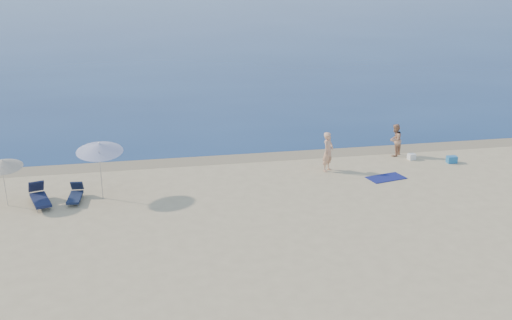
{
  "coord_description": "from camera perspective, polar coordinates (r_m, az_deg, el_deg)",
  "views": [
    {
      "loc": [
        -6.43,
        -10.34,
        9.97
      ],
      "look_at": [
        -1.33,
        16.0,
        1.0
      ],
      "focal_mm": 45.0,
      "sensor_mm": 36.0,
      "label": 1
    }
  ],
  "objects": [
    {
      "name": "umbrella_near",
      "position": [
        26.94,
        -13.75,
        1.07
      ],
      "size": [
        1.95,
        1.98,
        2.51
      ],
      "rotation": [
        0.0,
        0.0,
        0.02
      ],
      "color": "silver",
      "rests_on": "ground"
    },
    {
      "name": "wet_sand_strip",
      "position": [
        32.02,
        1.17,
        0.34
      ],
      "size": [
        240.0,
        1.6,
        0.0
      ],
      "primitive_type": "cube",
      "color": "#847254",
      "rests_on": "ground"
    },
    {
      "name": "blue_cooler",
      "position": [
        32.41,
        17.01,
        0.04
      ],
      "size": [
        0.47,
        0.34,
        0.33
      ],
      "primitive_type": "cube",
      "rotation": [
        0.0,
        0.0,
        -0.02
      ],
      "color": "#1E68A6",
      "rests_on": "ground"
    },
    {
      "name": "lounger_left",
      "position": [
        27.43,
        -18.68,
        -3.18
      ],
      "size": [
        1.11,
        1.97,
        0.82
      ],
      "rotation": [
        0.0,
        0.0,
        0.28
      ],
      "color": "#141A38",
      "rests_on": "ground"
    },
    {
      "name": "lounger_right",
      "position": [
        27.4,
        -15.76,
        -3.03
      ],
      "size": [
        0.63,
        1.57,
        0.68
      ],
      "rotation": [
        0.0,
        0.0,
        -0.08
      ],
      "color": "#131C36",
      "rests_on": "ground"
    },
    {
      "name": "beach_towel",
      "position": [
        29.6,
        11.49,
        -1.56
      ],
      "size": [
        1.85,
        1.29,
        0.03
      ],
      "primitive_type": "cube",
      "rotation": [
        0.0,
        0.0,
        0.23
      ],
      "color": "#101451",
      "rests_on": "ground"
    },
    {
      "name": "white_bag",
      "position": [
        32.39,
        13.66,
        0.29
      ],
      "size": [
        0.39,
        0.35,
        0.29
      ],
      "primitive_type": "cube",
      "rotation": [
        0.0,
        0.0,
        0.17
      ],
      "color": "silver",
      "rests_on": "ground"
    },
    {
      "name": "person_right",
      "position": [
        32.61,
        12.27,
        1.75
      ],
      "size": [
        0.99,
        1.0,
        1.63
      ],
      "primitive_type": "imported",
      "rotation": [
        0.0,
        0.0,
        -2.34
      ],
      "color": "tan",
      "rests_on": "ground"
    },
    {
      "name": "sea",
      "position": [
        110.97,
        -7.81,
        13.17
      ],
      "size": [
        240.0,
        160.0,
        0.01
      ],
      "primitive_type": "cube",
      "color": "navy",
      "rests_on": "ground"
    },
    {
      "name": "umbrella_far",
      "position": [
        27.37,
        -21.56,
        -0.31
      ],
      "size": [
        1.53,
        1.55,
        2.04
      ],
      "rotation": [
        0.0,
        0.0,
        0.01
      ],
      "color": "silver",
      "rests_on": "ground"
    },
    {
      "name": "person_left",
      "position": [
        29.86,
        6.42,
        0.74
      ],
      "size": [
        0.79,
        0.79,
        1.86
      ],
      "primitive_type": "imported",
      "rotation": [
        0.0,
        0.0,
        0.79
      ],
      "color": "tan",
      "rests_on": "ground"
    }
  ]
}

